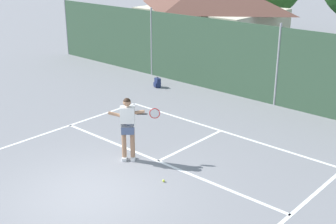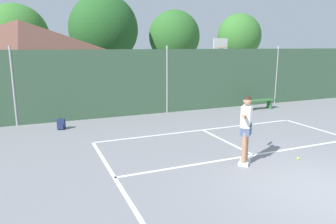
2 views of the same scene
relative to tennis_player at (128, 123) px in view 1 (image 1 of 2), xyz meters
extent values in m
plane|color=gray|center=(0.68, -1.99, -1.11)|extent=(120.00, 120.00, 0.00)
cube|color=white|center=(0.68, 3.51, -1.11)|extent=(8.20, 0.10, 0.01)
cube|color=white|center=(-3.42, -1.99, -1.11)|extent=(0.10, 11.00, 0.01)
cube|color=white|center=(0.68, 0.48, -1.11)|extent=(8.20, 0.10, 0.01)
cube|color=white|center=(0.68, 1.97, -1.11)|extent=(0.10, 2.97, 0.01)
cube|color=#38563D|center=(0.68, 7.01, 0.38)|extent=(26.00, 0.05, 2.97)
cylinder|color=#99999E|center=(-12.32, 7.01, 0.45)|extent=(0.09, 0.09, 3.12)
cylinder|color=#99999E|center=(-5.82, 7.01, 0.45)|extent=(0.09, 0.09, 3.12)
cylinder|color=#99999E|center=(0.68, 7.01, 0.45)|extent=(0.09, 0.09, 3.12)
cube|color=beige|center=(-5.57, 11.19, 0.26)|extent=(6.49, 5.01, 2.73)
cylinder|color=brown|center=(-9.67, 17.49, -0.25)|extent=(0.36, 0.36, 1.72)
cylinder|color=brown|center=(-6.01, 17.49, -0.17)|extent=(0.36, 0.36, 1.89)
cube|color=silver|center=(-0.10, -0.09, -1.06)|extent=(0.26, 0.27, 0.10)
cube|color=silver|center=(0.08, 0.07, -1.06)|extent=(0.26, 0.27, 0.10)
cylinder|color=#A37556|center=(-0.10, -0.09, -0.60)|extent=(0.13, 0.13, 0.82)
cylinder|color=#A37556|center=(0.08, 0.07, -0.60)|extent=(0.13, 0.13, 0.82)
cube|color=#47567A|center=(-0.01, -0.01, -0.13)|extent=(0.43, 0.42, 0.32)
cube|color=silver|center=(-0.01, -0.01, 0.21)|extent=(0.46, 0.45, 0.56)
sphere|color=#A37556|center=(-0.01, -0.01, 0.62)|extent=(0.22, 0.22, 0.22)
sphere|color=black|center=(-0.01, -0.01, 0.64)|extent=(0.21, 0.21, 0.21)
cylinder|color=#A37556|center=(0.12, 0.14, 0.31)|extent=(0.47, 0.44, 0.17)
cylinder|color=#A37556|center=(-0.21, -0.20, 0.26)|extent=(0.43, 0.41, 0.22)
cylinder|color=black|center=(0.25, 0.30, 0.26)|extent=(0.24, 0.23, 0.04)
torus|color=red|center=(0.48, 0.57, 0.26)|extent=(0.24, 0.22, 0.30)
cylinder|color=silver|center=(0.48, 0.57, 0.26)|extent=(0.20, 0.18, 0.26)
sphere|color=#CCE033|center=(1.60, -0.30, -1.08)|extent=(0.07, 0.07, 0.07)
cube|color=navy|center=(-4.23, 5.71, -0.91)|extent=(0.32, 0.26, 0.40)
cube|color=navy|center=(-4.28, 5.59, -0.99)|extent=(0.23, 0.13, 0.18)
torus|color=black|center=(-4.23, 5.71, -0.69)|extent=(0.09, 0.04, 0.09)
camera|label=1|loc=(8.61, -7.94, 4.62)|focal=48.51mm
camera|label=2|loc=(-4.97, -6.51, 2.00)|focal=33.45mm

